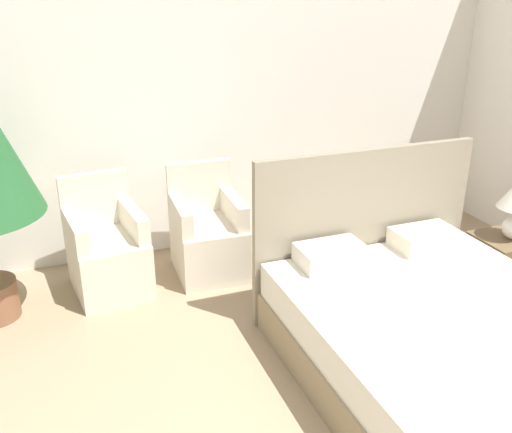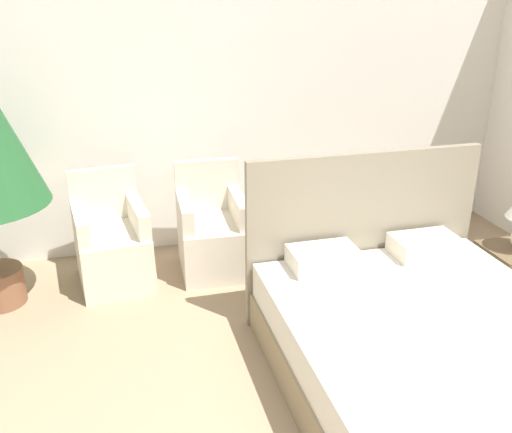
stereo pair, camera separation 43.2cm
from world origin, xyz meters
The scene contains 5 objects.
wall_back centered at (0.00, 3.70, 1.45)m, with size 10.00×0.06×2.90m.
bed centered at (0.60, 1.17, 0.29)m, with size 1.80×2.08×1.27m.
armchair_near_window_left centered at (-1.23, 3.07, 0.31)m, with size 0.64×0.74×0.93m.
armchair_near_window_right centered at (-0.37, 3.07, 0.31)m, with size 0.60×0.70×0.93m.
nightstand centered at (1.77, 1.85, 0.25)m, with size 0.45×0.44×0.49m.
Camera 1 is at (-1.59, -1.30, 2.38)m, focal length 40.00 mm.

